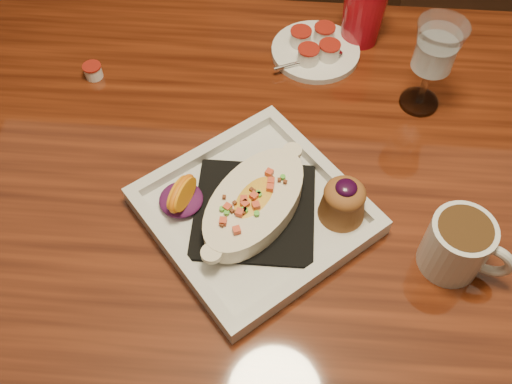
# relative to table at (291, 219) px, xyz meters

# --- Properties ---
(floor) EXTENTS (7.00, 7.00, 0.00)m
(floor) POSITION_rel_table_xyz_m (0.00, 0.00, -0.65)
(floor) COLOR black
(floor) RESTS_ON ground
(table) EXTENTS (1.50, 0.90, 0.75)m
(table) POSITION_rel_table_xyz_m (0.00, 0.00, 0.00)
(table) COLOR maroon
(table) RESTS_ON floor
(chair_far) EXTENTS (0.42, 0.42, 0.93)m
(chair_far) POSITION_rel_table_xyz_m (-0.00, 0.63, -0.15)
(chair_far) COLOR black
(chair_far) RESTS_ON floor
(plate) EXTENTS (0.39, 0.39, 0.08)m
(plate) POSITION_rel_table_xyz_m (-0.04, -0.06, 0.12)
(plate) COLOR silver
(plate) RESTS_ON table
(coffee_mug) EXTENTS (0.12, 0.09, 0.09)m
(coffee_mug) POSITION_rel_table_xyz_m (0.22, -0.12, 0.15)
(coffee_mug) COLOR silver
(coffee_mug) RESTS_ON table
(goblet) EXTENTS (0.08, 0.08, 0.16)m
(goblet) POSITION_rel_table_xyz_m (0.20, 0.19, 0.21)
(goblet) COLOR silver
(goblet) RESTS_ON table
(saucer) EXTENTS (0.16, 0.16, 0.11)m
(saucer) POSITION_rel_table_xyz_m (0.02, 0.30, 0.11)
(saucer) COLOR silver
(saucer) RESTS_ON table
(creamer_loose) EXTENTS (0.03, 0.03, 0.03)m
(creamer_loose) POSITION_rel_table_xyz_m (-0.36, 0.21, 0.11)
(creamer_loose) COLOR white
(creamer_loose) RESTS_ON table
(red_tumbler) EXTENTS (0.08, 0.08, 0.13)m
(red_tumbler) POSITION_rel_table_xyz_m (0.11, 0.35, 0.16)
(red_tumbler) COLOR #B40C1B
(red_tumbler) RESTS_ON table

